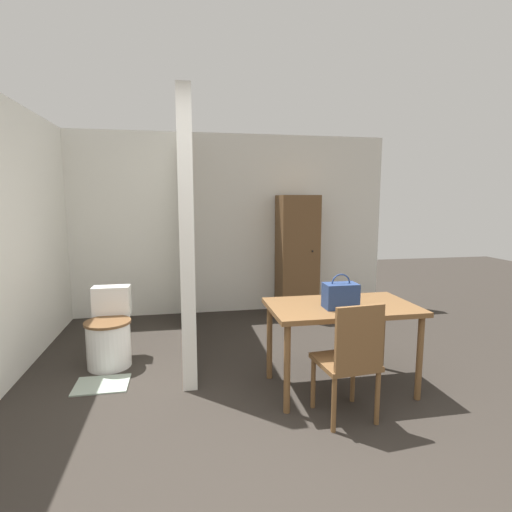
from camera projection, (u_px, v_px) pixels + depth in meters
wall_back at (216, 225)px, 5.64m from camera, size 4.91×0.12×2.50m
partition_wall at (185, 232)px, 4.35m from camera, size 0.12×2.36×2.50m
dining_table at (341, 314)px, 3.34m from camera, size 1.21×0.72×0.73m
wooden_chair at (350, 358)px, 2.86m from camera, size 0.44×0.44×0.89m
toilet at (109, 334)px, 3.89m from camera, size 0.43×0.58×0.73m
handbag at (341, 295)px, 3.21m from camera, size 0.27×0.17×0.28m
wooden_cabinet at (297, 255)px, 5.59m from camera, size 0.53×0.50×1.66m
bath_mat at (102, 385)px, 3.47m from camera, size 0.45×0.35×0.01m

